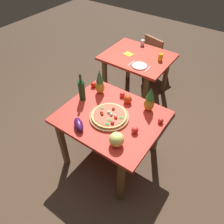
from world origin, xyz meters
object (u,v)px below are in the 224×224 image
object	(u,v)px
pizza	(109,115)
drinking_glass_water	(143,43)
tomato_by_bottle	(135,130)
display_table	(111,122)
pizza_board	(109,117)
melon	(117,139)
tomato_near_board	(122,95)
fork_utensil	(131,63)
bell_pepper	(128,99)
tomato_beside_pepper	(93,85)
eggplant	(79,125)
pineapple_left	(150,100)
background_table	(137,62)
dining_chair	(156,55)
wine_bottle	(82,90)
drinking_glass_juice	(161,57)
napkin_folded	(128,54)
dinner_plate	(140,66)
knife_utensil	(148,69)
pineapple_right	(100,83)
tomato_at_corner	(161,121)

from	to	relation	value
pizza	drinking_glass_water	distance (m)	1.81
tomato_by_bottle	display_table	bearing A→B (deg)	169.90
pizza_board	melon	bearing A→B (deg)	-43.73
tomato_near_board	fork_utensil	world-z (taller)	tomato_near_board
bell_pepper	tomato_beside_pepper	distance (m)	0.53
pizza_board	fork_utensil	size ratio (longest dim) A/B	2.46
display_table	eggplant	size ratio (longest dim) A/B	5.66
tomato_near_board	fork_utensil	size ratio (longest dim) A/B	0.37
eggplant	tomato_beside_pepper	world-z (taller)	eggplant
pineapple_left	bell_pepper	xyz separation A→B (m)	(-0.26, -0.03, -0.09)
background_table	dining_chair	size ratio (longest dim) A/B	1.23
pizza	wine_bottle	world-z (taller)	wine_bottle
pineapple_left	display_table	bearing A→B (deg)	-131.57
fork_utensil	wine_bottle	bearing A→B (deg)	-90.80
melon	pizza	bearing A→B (deg)	136.24
tomato_by_bottle	drinking_glass_juice	size ratio (longest dim) A/B	0.70
fork_utensil	pizza	bearing A→B (deg)	-68.07
bell_pepper	napkin_folded	xyz separation A→B (m)	(-0.61, 0.99, -0.05)
wine_bottle	bell_pepper	bearing A→B (deg)	28.06
pineapple_left	melon	size ratio (longest dim) A/B	2.10
tomato_beside_pepper	dinner_plate	distance (m)	0.81
display_table	bell_pepper	distance (m)	0.33
display_table	bell_pepper	xyz separation A→B (m)	(0.03, 0.30, 0.15)
dinner_plate	napkin_folded	size ratio (longest dim) A/B	1.57
pizza_board	tomato_by_bottle	bearing A→B (deg)	-3.86
pineapple_left	drinking_glass_water	world-z (taller)	pineapple_left
pineapple_left	fork_utensil	distance (m)	1.03
pizza_board	melon	distance (m)	0.38
background_table	dining_chair	bearing A→B (deg)	87.97
eggplant	knife_utensil	size ratio (longest dim) A/B	1.11
background_table	wine_bottle	distance (m)	1.32
pineapple_right	fork_utensil	xyz separation A→B (m)	(-0.04, 0.82, -0.14)
wine_bottle	fork_utensil	xyz separation A→B (m)	(0.06, 1.04, -0.13)
knife_utensil	drinking_glass_water	bearing A→B (deg)	126.78
background_table	fork_utensil	distance (m)	0.28
background_table	tomato_near_board	bearing A→B (deg)	-70.51
melon	fork_utensil	distance (m)	1.53
background_table	dinner_plate	size ratio (longest dim) A/B	4.74
tomato_beside_pepper	wine_bottle	bearing A→B (deg)	-80.53
eggplant	dinner_plate	xyz separation A→B (m)	(-0.08, 1.42, -0.04)
drinking_glass_water	wine_bottle	bearing A→B (deg)	-86.73
tomato_near_board	dinner_plate	size ratio (longest dim) A/B	0.30
dinner_plate	bell_pepper	bearing A→B (deg)	-70.05
background_table	bell_pepper	bearing A→B (deg)	-66.09
tomato_at_corner	fork_utensil	xyz separation A→B (m)	(-0.89, 0.86, -0.03)
eggplant	tomato_at_corner	xyz separation A→B (m)	(0.68, 0.56, -0.01)
tomato_near_board	napkin_folded	bearing A→B (deg)	117.71
bell_pepper	napkin_folded	world-z (taller)	bell_pepper
tomato_by_bottle	eggplant	bearing A→B (deg)	-151.63
napkin_folded	pineapple_right	bearing A→B (deg)	-77.96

